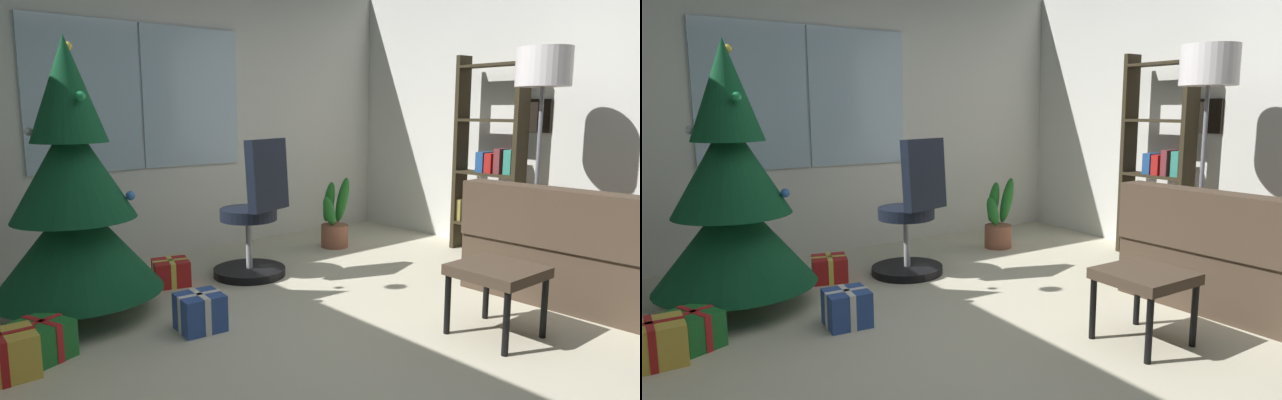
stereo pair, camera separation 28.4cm
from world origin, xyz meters
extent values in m
cube|color=beige|center=(0.00, 0.00, -0.05)|extent=(4.60, 5.15, 0.10)
cube|color=silver|center=(0.00, 2.63, 1.26)|extent=(4.60, 0.10, 2.52)
cube|color=silver|center=(-0.81, 2.57, 1.39)|extent=(0.90, 0.03, 1.20)
cube|color=silver|center=(0.12, 2.57, 1.39)|extent=(0.90, 0.03, 1.20)
cube|color=silver|center=(2.35, 0.00, 1.26)|extent=(0.10, 5.15, 2.52)
cube|color=black|center=(2.29, 0.50, 1.23)|extent=(0.02, 0.26, 0.28)
cube|color=#473729|center=(1.25, -0.62, 0.59)|extent=(0.30, 1.97, 0.38)
cube|color=#473729|center=(1.56, 0.31, 0.50)|extent=(0.87, 0.18, 0.20)
cube|color=#473729|center=(0.53, -0.32, 0.38)|extent=(0.44, 0.44, 0.06)
cylinder|color=black|center=(0.34, -0.51, 0.18)|extent=(0.04, 0.04, 0.35)
cylinder|color=black|center=(0.72, -0.51, 0.18)|extent=(0.04, 0.04, 0.35)
cylinder|color=black|center=(0.34, -0.13, 0.18)|extent=(0.04, 0.04, 0.35)
cylinder|color=black|center=(0.72, -0.13, 0.18)|extent=(0.04, 0.04, 0.35)
cylinder|color=#4C331E|center=(-1.22, 1.49, 0.08)|extent=(0.12, 0.12, 0.16)
cone|color=#0F4626|center=(-1.22, 1.49, 0.47)|extent=(1.01, 1.01, 0.63)
cone|color=#0F4626|center=(-1.22, 1.49, 0.94)|extent=(0.73, 0.73, 0.63)
cone|color=#0F4626|center=(-1.22, 1.49, 1.40)|extent=(0.44, 0.44, 0.63)
sphere|color=red|center=(-1.08, 1.73, 0.94)|extent=(0.06, 0.06, 0.06)
sphere|color=gold|center=(-1.17, 1.57, 1.66)|extent=(0.05, 0.05, 0.05)
sphere|color=silver|center=(-1.42, 1.58, 1.16)|extent=(0.05, 0.05, 0.05)
sphere|color=blue|center=(-0.93, 1.34, 0.76)|extent=(0.06, 0.06, 0.06)
sphere|color=#1E8C4C|center=(-1.19, 1.32, 1.36)|extent=(0.06, 0.06, 0.06)
cube|color=red|center=(-0.51, 1.74, 0.09)|extent=(0.31, 0.31, 0.18)
cube|color=#EAD84C|center=(-0.51, 1.74, 0.09)|extent=(0.26, 0.10, 0.19)
cube|color=#EAD84C|center=(-0.51, 1.74, 0.09)|extent=(0.10, 0.26, 0.19)
cube|color=#1E722D|center=(-1.55, 1.00, 0.10)|extent=(0.31, 0.34, 0.20)
cube|color=red|center=(-1.55, 1.00, 0.10)|extent=(0.14, 0.27, 0.21)
cube|color=red|center=(-1.55, 1.00, 0.10)|extent=(0.22, 0.12, 0.21)
cube|color=gold|center=(-1.77, 0.89, 0.11)|extent=(0.32, 0.26, 0.22)
cube|color=#B21919|center=(-1.77, 0.89, 0.11)|extent=(0.04, 0.26, 0.23)
cube|color=#B21919|center=(-1.77, 0.89, 0.11)|extent=(0.33, 0.04, 0.23)
cube|color=#2D4C99|center=(-0.74, 0.83, 0.11)|extent=(0.27, 0.26, 0.22)
cube|color=silver|center=(-0.74, 0.83, 0.11)|extent=(0.06, 0.25, 0.22)
cube|color=silver|center=(-0.74, 0.83, 0.11)|extent=(0.26, 0.06, 0.22)
cylinder|color=black|center=(0.07, 1.58, 0.03)|extent=(0.56, 0.56, 0.06)
cylinder|color=#B2B2B7|center=(0.07, 1.58, 0.27)|extent=(0.05, 0.05, 0.43)
cylinder|color=black|center=(0.07, 1.58, 0.49)|extent=(0.44, 0.44, 0.09)
cube|color=black|center=(0.13, 1.40, 0.80)|extent=(0.41, 0.23, 0.54)
cube|color=#2F2718|center=(2.08, 0.52, 0.88)|extent=(0.18, 0.04, 1.76)
cube|color=#2F2718|center=(2.08, 1.12, 0.88)|extent=(0.18, 0.04, 1.76)
cube|color=#2F2718|center=(2.08, 0.82, 0.25)|extent=(0.18, 0.56, 0.02)
cube|color=#2F2718|center=(2.08, 0.82, 0.72)|extent=(0.18, 0.56, 0.02)
cube|color=#2F2718|center=(2.08, 0.82, 1.19)|extent=(0.18, 0.56, 0.02)
cube|color=#2F2718|center=(2.08, 0.82, 1.66)|extent=(0.18, 0.56, 0.02)
cube|color=#A22E24|center=(2.10, 0.62, 0.37)|extent=(0.14, 0.07, 0.21)
cube|color=#1E517E|center=(2.09, 0.70, 0.37)|extent=(0.16, 0.05, 0.22)
cube|color=beige|center=(2.09, 0.76, 0.36)|extent=(0.17, 0.07, 0.19)
cube|color=#396544|center=(2.10, 0.82, 0.37)|extent=(0.14, 0.05, 0.22)
cube|color=#7E3668|center=(2.10, 0.90, 0.34)|extent=(0.15, 0.07, 0.16)
cube|color=#BF6C2F|center=(2.10, 0.97, 0.35)|extent=(0.13, 0.04, 0.18)
cube|color=#56435F|center=(2.11, 1.03, 0.37)|extent=(0.13, 0.04, 0.21)
cube|color=olive|center=(2.10, 1.08, 0.36)|extent=(0.15, 0.04, 0.20)
cube|color=#2F8675|center=(2.11, 0.62, 0.84)|extent=(0.13, 0.07, 0.21)
cube|color=maroon|center=(2.09, 0.70, 0.84)|extent=(0.16, 0.06, 0.22)
cube|color=#A61B18|center=(2.09, 0.78, 0.82)|extent=(0.16, 0.07, 0.17)
cube|color=navy|center=(2.09, 0.87, 0.82)|extent=(0.16, 0.08, 0.18)
cylinder|color=slate|center=(1.70, 0.14, 0.01)|extent=(0.28, 0.28, 0.03)
cylinder|color=slate|center=(1.70, 0.14, 0.74)|extent=(0.03, 0.03, 1.42)
cylinder|color=silver|center=(1.70, 0.14, 1.59)|extent=(0.39, 0.39, 0.28)
cylinder|color=#955841|center=(1.18, 1.85, 0.11)|extent=(0.25, 0.25, 0.21)
ellipsoid|color=#247829|center=(1.30, 1.88, 0.43)|extent=(0.17, 0.19, 0.46)
ellipsoid|color=#247829|center=(1.12, 1.86, 0.35)|extent=(0.15, 0.18, 0.30)
ellipsoid|color=#247829|center=(1.21, 1.98, 0.41)|extent=(0.14, 0.19, 0.41)
camera|label=1|loc=(-2.17, -2.04, 1.28)|focal=31.26mm
camera|label=2|loc=(-1.94, -2.21, 1.28)|focal=31.26mm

